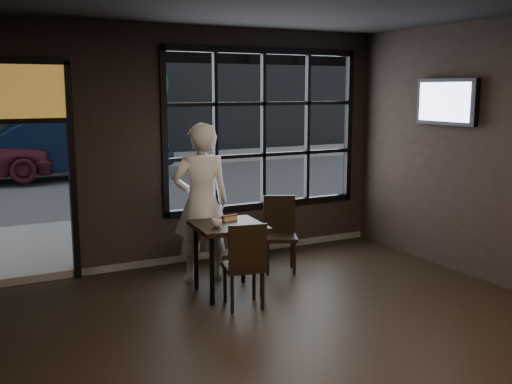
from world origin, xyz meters
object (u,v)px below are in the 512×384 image
man (201,203)px  cafe_table (228,258)px  chair_near (243,264)px  navy_car (77,145)px

man → cafe_table: bearing=106.0°
chair_near → navy_car: bearing=-80.4°
cafe_table → man: bearing=103.6°
chair_near → navy_car: navy_car is taller
cafe_table → chair_near: bearing=-89.4°
cafe_table → chair_near: size_ratio=0.87×
chair_near → man: man is taller
man → chair_near: bearing=100.3°
navy_car → man: bearing=179.7°
cafe_table → chair_near: 0.47m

